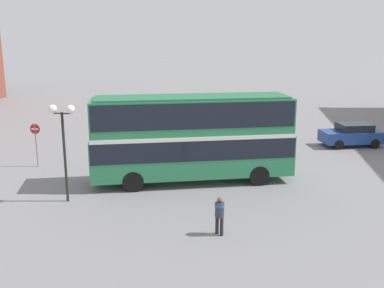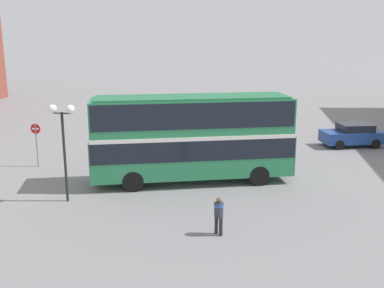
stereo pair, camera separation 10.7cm
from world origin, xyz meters
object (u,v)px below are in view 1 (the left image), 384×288
(double_decker_bus, at_px, (192,133))
(pedestrian_foreground, at_px, (220,212))
(parked_car_kerb_far, at_px, (155,133))
(no_entry_sign, at_px, (36,139))
(parked_car_kerb_near, at_px, (352,135))
(street_lamp_twin_globe, at_px, (63,125))

(double_decker_bus, relative_size, pedestrian_foreground, 6.93)
(parked_car_kerb_far, xyz_separation_m, no_entry_sign, (-5.73, -6.22, 0.88))
(double_decker_bus, distance_m, parked_car_kerb_far, 8.76)
(pedestrian_foreground, xyz_separation_m, no_entry_sign, (-11.31, 7.83, 0.76))
(double_decker_bus, distance_m, no_entry_sign, 9.57)
(double_decker_bus, height_order, no_entry_sign, double_decker_bus)
(parked_car_kerb_near, bearing_deg, street_lamp_twin_globe, 25.04)
(double_decker_bus, height_order, pedestrian_foreground, double_decker_bus)
(pedestrian_foreground, relative_size, street_lamp_twin_globe, 0.34)
(parked_car_kerb_far, relative_size, street_lamp_twin_globe, 0.90)
(parked_car_kerb_far, bearing_deg, pedestrian_foreground, -65.22)
(double_decker_bus, xyz_separation_m, parked_car_kerb_far, (-3.67, 7.74, -1.80))
(double_decker_bus, xyz_separation_m, pedestrian_foreground, (1.91, -6.31, -1.68))
(parked_car_kerb_near, bearing_deg, parked_car_kerb_far, -8.64)
(pedestrian_foreground, bearing_deg, no_entry_sign, -88.40)
(parked_car_kerb_near, xyz_separation_m, no_entry_sign, (-19.46, -7.64, 0.90))
(street_lamp_twin_globe, bearing_deg, no_entry_sign, 127.75)
(pedestrian_foreground, distance_m, parked_car_kerb_near, 17.48)
(pedestrian_foreground, distance_m, street_lamp_twin_globe, 8.26)
(parked_car_kerb_near, bearing_deg, no_entry_sign, 6.91)
(parked_car_kerb_near, bearing_deg, pedestrian_foreground, 47.70)
(pedestrian_foreground, height_order, parked_car_kerb_near, parked_car_kerb_near)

